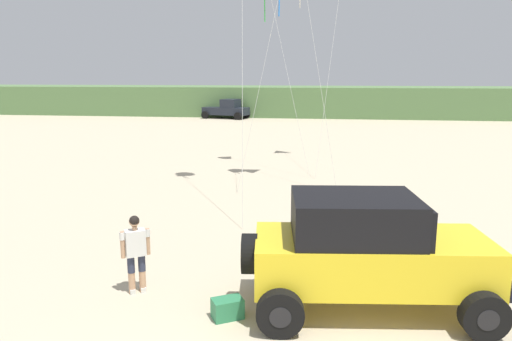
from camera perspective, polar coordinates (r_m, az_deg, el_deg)
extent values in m
cube|color=#567A47|center=(55.22, 0.26, 8.26)|extent=(90.00, 9.70, 3.13)
cube|color=yellow|center=(9.62, 13.41, -10.21)|extent=(4.58, 2.33, 0.90)
cube|color=yellow|center=(9.96, 22.92, -7.79)|extent=(1.29, 1.81, 0.12)
cube|color=black|center=(9.28, 11.52, -5.37)|extent=(2.49, 2.01, 0.80)
cube|color=black|center=(9.57, 18.64, -5.48)|extent=(0.29, 1.67, 0.72)
cube|color=black|center=(10.42, 25.94, -10.96)|extent=(0.41, 1.81, 0.28)
cylinder|color=black|center=(9.39, -0.76, -9.77)|extent=(0.39, 0.80, 0.77)
cylinder|color=black|center=(11.22, 21.12, -10.74)|extent=(0.87, 0.39, 0.84)
cylinder|color=black|center=(11.22, 21.12, -10.74)|extent=(0.41, 0.36, 0.38)
cylinder|color=black|center=(9.48, 25.35, -15.25)|extent=(0.87, 0.39, 0.84)
cylinder|color=black|center=(9.48, 25.35, -15.25)|extent=(0.41, 0.36, 0.38)
cylinder|color=black|center=(10.60, 2.62, -11.27)|extent=(0.87, 0.39, 0.84)
cylinder|color=black|center=(10.60, 2.62, -11.27)|extent=(0.41, 0.36, 0.38)
cylinder|color=black|center=(8.73, 2.86, -16.47)|extent=(0.87, 0.39, 0.84)
cylinder|color=black|center=(8.73, 2.86, -16.47)|extent=(0.41, 0.36, 0.38)
cylinder|color=tan|center=(10.62, -14.42, -12.61)|extent=(0.14, 0.14, 0.49)
cylinder|color=#2D3347|center=(10.47, -14.53, -10.63)|extent=(0.15, 0.15, 0.36)
cube|color=silver|center=(10.74, -14.40, -13.48)|extent=(0.23, 0.28, 0.10)
cylinder|color=tan|center=(10.65, -13.22, -12.47)|extent=(0.14, 0.14, 0.49)
cylinder|color=#2D3347|center=(10.50, -13.32, -10.51)|extent=(0.15, 0.15, 0.36)
cube|color=silver|center=(10.77, -13.22, -13.35)|extent=(0.23, 0.28, 0.10)
cube|color=silver|center=(10.33, -14.04, -8.25)|extent=(0.48, 0.43, 0.54)
cylinder|color=tan|center=(10.30, -15.45, -8.44)|extent=(0.09, 0.09, 0.56)
cylinder|color=silver|center=(10.24, -15.51, -7.44)|extent=(0.11, 0.11, 0.16)
cylinder|color=tan|center=(10.37, -12.64, -8.16)|extent=(0.09, 0.09, 0.56)
cylinder|color=silver|center=(10.31, -12.68, -7.16)|extent=(0.11, 0.11, 0.16)
cylinder|color=tan|center=(10.23, -14.12, -6.61)|extent=(0.10, 0.10, 0.08)
sphere|color=tan|center=(10.19, -14.16, -5.83)|extent=(0.21, 0.21, 0.21)
sphere|color=black|center=(10.17, -14.15, -5.75)|extent=(0.21, 0.21, 0.21)
cube|color=#2D7F51|center=(9.40, -3.38, -15.92)|extent=(0.66, 0.59, 0.38)
cube|color=#1E232D|center=(50.15, -3.58, 7.01)|extent=(4.93, 3.01, 0.76)
cube|color=#1E232D|center=(49.86, -3.02, 7.91)|extent=(2.01, 2.15, 0.84)
cylinder|color=black|center=(50.34, -1.14, 6.61)|extent=(0.80, 0.45, 0.76)
cylinder|color=black|center=(48.44, -2.16, 6.42)|extent=(0.80, 0.45, 0.76)
cylinder|color=black|center=(51.96, -4.90, 6.72)|extent=(0.80, 0.45, 0.76)
cylinder|color=black|center=(50.12, -6.02, 6.53)|extent=(0.80, 0.45, 0.76)
cylinder|color=silver|center=(15.94, -1.63, 16.60)|extent=(0.73, 4.45, 11.83)
cylinder|color=silver|center=(18.98, 0.53, 10.34)|extent=(1.51, 2.17, 8.24)
cylinder|color=silver|center=(22.98, 9.02, 14.33)|extent=(1.23, 4.47, 11.42)
cylinder|color=green|center=(24.06, 1.03, 18.88)|extent=(0.05, 0.26, 1.49)
cylinder|color=silver|center=(22.36, 3.81, 10.90)|extent=(2.23, 2.75, 8.59)
cylinder|color=silver|center=(19.21, 7.59, 10.03)|extent=(1.53, 2.26, 8.09)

